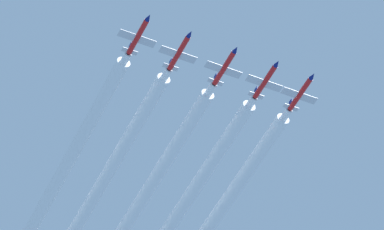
{
  "coord_description": "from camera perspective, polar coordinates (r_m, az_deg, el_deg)",
  "views": [
    {
      "loc": [
        80.31,
        162.09,
        2.22
      ],
      "look_at": [
        0.04,
        -14.9,
        208.05
      ],
      "focal_mm": 125.9,
      "sensor_mm": 36.0,
      "label": 1
    }
  ],
  "objects": [
    {
      "name": "smoke_trail_inner_left",
      "position": [
        299.69,
        -0.01,
        -3.3
      ],
      "size": [
        2.93,
        63.11,
        2.93
      ],
      "color": "white"
    },
    {
      "name": "smoke_trail_inner_right",
      "position": [
        296.38,
        -3.62,
        -2.55
      ],
      "size": [
        2.93,
        67.87,
        2.93
      ],
      "color": "white"
    },
    {
      "name": "jet_inner_left",
      "position": [
        276.72,
        3.14,
        1.47
      ],
      "size": [
        7.85,
        11.44,
        2.75
      ],
      "color": "red"
    },
    {
      "name": "smoke_trail_far_right",
      "position": [
        292.29,
        -5.09,
        -1.67
      ],
      "size": [
        2.93,
        63.15,
        2.93
      ],
      "color": "white"
    },
    {
      "name": "jet_far_left",
      "position": [
        279.93,
        4.64,
        0.94
      ],
      "size": [
        7.85,
        11.44,
        2.75
      ],
      "color": "red"
    },
    {
      "name": "smoke_trail_center",
      "position": [
        302.38,
        -2.19,
        -3.68
      ],
      "size": [
        2.93,
        77.87,
        2.93
      ],
      "color": "white"
    },
    {
      "name": "smoke_trail_far_left",
      "position": [
        305.93,
        1.01,
        -4.32
      ],
      "size": [
        2.93,
        72.94,
        2.93
      ],
      "color": "white"
    },
    {
      "name": "jet_center",
      "position": [
        274.21,
        1.4,
        2.05
      ],
      "size": [
        7.85,
        11.44,
        2.75
      ],
      "color": "red"
    },
    {
      "name": "jet_inner_right",
      "position": [
        271.34,
        -0.54,
        2.7
      ],
      "size": [
        7.85,
        11.44,
        2.75
      ],
      "color": "red"
    },
    {
      "name": "jet_far_right",
      "position": [
        268.71,
        -2.29,
        3.39
      ],
      "size": [
        7.85,
        11.44,
        2.75
      ],
      "color": "red"
    }
  ]
}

